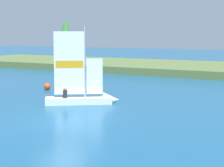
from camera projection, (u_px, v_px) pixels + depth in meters
ground_plane at (59, 122)px, 22.11m from camera, size 200.00×200.00×0.00m
shore_bank at (223, 70)px, 49.02m from camera, size 80.00×15.59×0.86m
shoreline_tree_left at (66, 32)px, 54.01m from camera, size 2.42×2.42×5.74m
sailboat at (88, 97)px, 27.75m from camera, size 4.66×3.93×5.54m
channel_buoy at (47, 86)px, 34.59m from camera, size 0.58×0.58×0.58m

